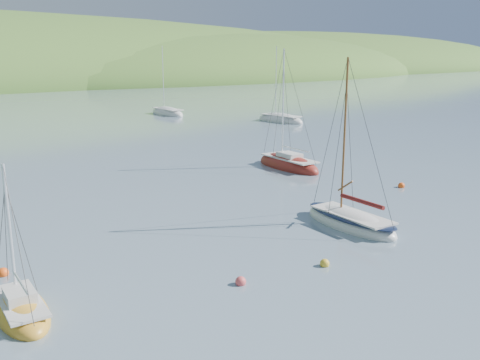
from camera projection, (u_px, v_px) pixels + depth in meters
ground at (338, 277)px, 23.08m from camera, size 700.00×700.00×0.00m
daysailer_white at (350, 222)px, 29.82m from camera, size 2.72×6.55×9.87m
sloop_red at (288, 165)px, 44.68m from camera, size 2.78×7.24×10.55m
sailboat_yellow at (21, 310)px, 19.78m from camera, size 2.08×4.72×6.14m
distant_sloop_b at (167, 113)px, 82.22m from camera, size 2.92×7.92×11.22m
distant_sloop_d at (280, 120)px, 73.91m from camera, size 3.58×8.03×11.10m
mooring_buoys at (263, 240)px, 27.29m from camera, size 27.27×8.06×0.48m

